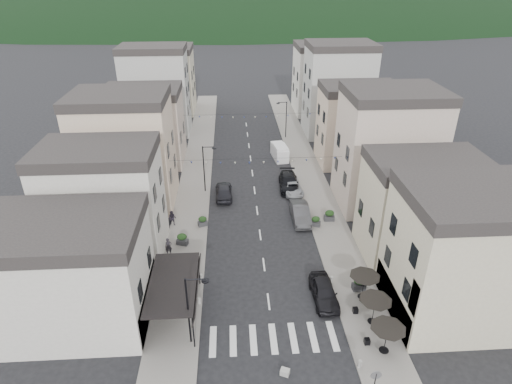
# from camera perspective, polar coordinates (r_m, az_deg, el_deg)

# --- Properties ---
(ground) EXTENTS (700.00, 700.00, 0.00)m
(ground) POSITION_cam_1_polar(r_m,az_deg,el_deg) (32.49, 2.68, -21.51)
(ground) COLOR black
(ground) RESTS_ON ground
(sidewalk_left) EXTENTS (4.00, 76.00, 0.12)m
(sidewalk_left) POSITION_cam_1_polar(r_m,az_deg,el_deg) (58.62, -7.89, 2.79)
(sidewalk_left) COLOR slate
(sidewalk_left) RESTS_ON ground
(sidewalk_right) EXTENTS (4.00, 76.00, 0.12)m
(sidewalk_right) POSITION_cam_1_polar(r_m,az_deg,el_deg) (59.31, 6.73, 3.18)
(sidewalk_right) COLOR slate
(sidewalk_right) RESTS_ON ground
(hill_backdrop) EXTENTS (640.00, 360.00, 70.00)m
(hill_backdrop) POSITION_cam_1_polar(r_m,az_deg,el_deg) (321.95, -3.30, 23.44)
(hill_backdrop) COLOR black
(hill_backdrop) RESTS_ON ground
(boutique_building) EXTENTS (12.00, 8.00, 8.00)m
(boutique_building) POSITION_cam_1_polar(r_m,az_deg,el_deg) (35.58, -24.25, -10.51)
(boutique_building) COLOR beige
(boutique_building) RESTS_ON ground
(bistro_building) EXTENTS (10.00, 8.00, 10.00)m
(bistro_building) POSITION_cam_1_polar(r_m,az_deg,el_deg) (36.15, 25.93, -8.29)
(bistro_building) COLOR #B9AE93
(bistro_building) RESTS_ON ground
(boutique_awning) EXTENTS (3.77, 7.50, 3.28)m
(boutique_awning) POSITION_cam_1_polar(r_m,az_deg,el_deg) (34.06, -10.60, -11.92)
(boutique_awning) COLOR black
(boutique_awning) RESTS_ON ground
(buildings_row_left) EXTENTS (10.20, 54.16, 14.00)m
(buildings_row_left) POSITION_cam_1_polar(r_m,az_deg,el_deg) (62.72, -14.41, 9.82)
(buildings_row_left) COLOR beige
(buildings_row_left) RESTS_ON ground
(buildings_row_right) EXTENTS (10.20, 54.16, 14.50)m
(buildings_row_right) POSITION_cam_1_polar(r_m,az_deg,el_deg) (62.84, 12.74, 10.23)
(buildings_row_right) COLOR #B9AE93
(buildings_row_right) RESTS_ON ground
(cafe_terrace) EXTENTS (2.50, 8.10, 2.53)m
(cafe_terrace) POSITION_cam_1_polar(r_m,az_deg,el_deg) (34.22, 15.60, -14.04)
(cafe_terrace) COLOR black
(cafe_terrace) RESTS_ON ground
(streetlamp_left_near) EXTENTS (1.70, 0.56, 6.00)m
(streetlamp_left_near) POSITION_cam_1_polar(r_m,az_deg,el_deg) (31.26, -8.59, -14.59)
(streetlamp_left_near) COLOR black
(streetlamp_left_near) RESTS_ON ground
(streetlamp_left_far) EXTENTS (1.70, 0.56, 6.00)m
(streetlamp_left_far) POSITION_cam_1_polar(r_m,az_deg,el_deg) (51.55, -6.69, 3.69)
(streetlamp_left_far) COLOR black
(streetlamp_left_far) RESTS_ON ground
(streetlamp_right_far) EXTENTS (1.70, 0.56, 6.00)m
(streetlamp_right_far) POSITION_cam_1_polar(r_m,az_deg,el_deg) (68.82, 3.83, 10.09)
(streetlamp_right_far) COLOR black
(streetlamp_right_far) RESTS_ON ground
(traffic_sign) EXTENTS (0.70, 0.07, 2.70)m
(traffic_sign) POSITION_cam_1_polar(r_m,az_deg,el_deg) (29.91, 15.62, -22.98)
(traffic_sign) COLOR black
(traffic_sign) RESTS_ON ground
(bollards) EXTENTS (11.66, 10.26, 0.60)m
(bollards) POSITION_cam_1_polar(r_m,az_deg,el_deg) (36.00, 1.77, -14.44)
(bollards) COLOR gray
(bollards) RESTS_ON ground
(bunting_near) EXTENTS (19.00, 0.28, 0.62)m
(bunting_near) POSITION_cam_1_polar(r_m,az_deg,el_deg) (47.08, 0.08, 4.08)
(bunting_near) COLOR black
(bunting_near) RESTS_ON ground
(bunting_far) EXTENTS (19.00, 0.28, 0.62)m
(bunting_far) POSITION_cam_1_polar(r_m,az_deg,el_deg) (62.04, -0.86, 10.04)
(bunting_far) COLOR black
(bunting_far) RESTS_ON ground
(parked_car_a) EXTENTS (2.05, 4.83, 1.63)m
(parked_car_a) POSITION_cam_1_polar(r_m,az_deg,el_deg) (36.74, 9.06, -12.99)
(parked_car_a) COLOR black
(parked_car_a) RESTS_ON ground
(parked_car_b) EXTENTS (1.81, 5.14, 1.69)m
(parked_car_b) POSITION_cam_1_polar(r_m,az_deg,el_deg) (46.81, 5.97, -2.86)
(parked_car_b) COLOR #363639
(parked_car_b) RESTS_ON ground
(parked_car_c) EXTENTS (2.50, 4.86, 1.31)m
(parked_car_c) POSITION_cam_1_polar(r_m,az_deg,el_deg) (52.52, 4.87, 0.58)
(parked_car_c) COLOR gray
(parked_car_c) RESTS_ON ground
(parked_car_d) EXTENTS (2.58, 5.77, 1.64)m
(parked_car_d) POSITION_cam_1_polar(r_m,az_deg,el_deg) (53.41, 4.39, 1.29)
(parked_car_d) COLOR black
(parked_car_d) RESTS_ON ground
(parked_car_e) EXTENTS (2.11, 4.95, 1.67)m
(parked_car_e) POSITION_cam_1_polar(r_m,az_deg,el_deg) (51.33, -4.32, 0.15)
(parked_car_e) COLOR black
(parked_car_e) RESTS_ON ground
(delivery_van) EXTENTS (2.30, 4.62, 2.12)m
(delivery_van) POSITION_cam_1_polar(r_m,az_deg,el_deg) (61.88, 3.18, 5.40)
(delivery_van) COLOR white
(delivery_van) RESTS_ON ground
(pedestrian_a) EXTENTS (0.74, 0.58, 1.78)m
(pedestrian_a) POSITION_cam_1_polar(r_m,az_deg,el_deg) (41.87, -11.59, -7.15)
(pedestrian_a) COLOR black
(pedestrian_a) RESTS_ON sidewalk_left
(pedestrian_b) EXTENTS (0.92, 0.77, 1.70)m
(pedestrian_b) POSITION_cam_1_polar(r_m,az_deg,el_deg) (46.31, -11.09, -3.46)
(pedestrian_b) COLOR black
(pedestrian_b) RESTS_ON sidewalk_left
(concrete_block_b) EXTENTS (0.73, 0.65, 0.45)m
(concrete_block_b) POSITION_cam_1_polar(r_m,az_deg,el_deg) (31.60, 3.87, -22.83)
(concrete_block_b) COLOR #9C9B94
(concrete_block_b) RESTS_ON ground
(planter_la) EXTENTS (1.25, 0.94, 1.25)m
(planter_la) POSITION_cam_1_polar(r_m,az_deg,el_deg) (43.21, -9.82, -6.21)
(planter_la) COLOR #2D2D2F
(planter_la) RESTS_ON sidewalk_left
(planter_lb) EXTENTS (1.13, 0.87, 1.12)m
(planter_lb) POSITION_cam_1_polar(r_m,az_deg,el_deg) (45.89, -7.13, -3.88)
(planter_lb) COLOR #2E2F31
(planter_lb) RESTS_ON sidewalk_left
(planter_ra) EXTENTS (1.18, 0.71, 1.27)m
(planter_ra) POSITION_cam_1_polar(r_m,az_deg,el_deg) (38.24, 13.60, -11.78)
(planter_ra) COLOR #2B2C2E
(planter_ra) RESTS_ON sidewalk_right
(planter_rb) EXTENTS (1.17, 0.70, 1.27)m
(planter_rb) POSITION_cam_1_polar(r_m,az_deg,el_deg) (47.09, 9.76, -3.10)
(planter_rb) COLOR #2D2D2F
(planter_rb) RESTS_ON sidewalk_right
(planter_rc) EXTENTS (1.16, 0.90, 1.14)m
(planter_rc) POSITION_cam_1_polar(r_m,az_deg,el_deg) (45.94, 7.96, -3.88)
(planter_rc) COLOR #323235
(planter_rc) RESTS_ON sidewalk_right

